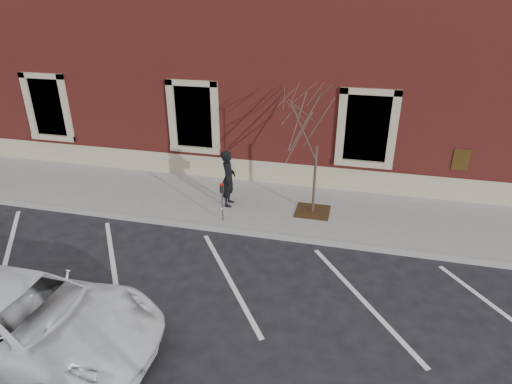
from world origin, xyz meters
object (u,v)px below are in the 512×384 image
(man, at_px, (228,178))
(parking_meter, at_px, (222,195))
(white_truck, at_px, (21,320))
(sapling, at_px, (318,126))

(man, distance_m, parking_meter, 1.10)
(parking_meter, xyz_separation_m, white_truck, (-2.16, -5.72, -0.24))
(man, height_order, sapling, sapling)
(sapling, bearing_deg, white_truck, -124.25)
(man, bearing_deg, sapling, -92.80)
(parking_meter, relative_size, sapling, 0.31)
(man, bearing_deg, white_truck, 157.79)
(man, bearing_deg, parking_meter, -178.32)
(white_truck, bearing_deg, parking_meter, -20.79)
(sapling, height_order, white_truck, sapling)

